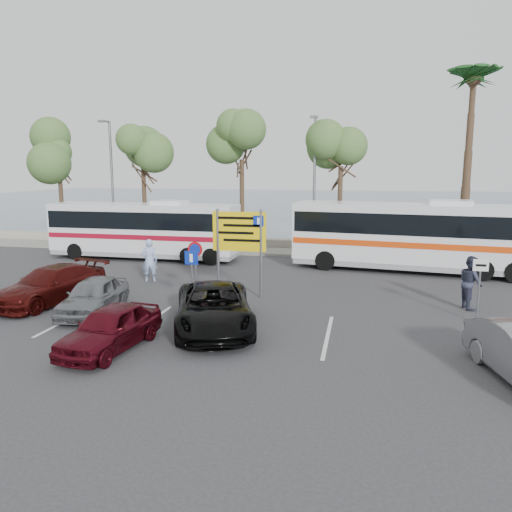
% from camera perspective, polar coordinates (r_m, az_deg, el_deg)
% --- Properties ---
extents(ground, '(120.00, 120.00, 0.00)m').
position_cam_1_polar(ground, '(17.97, -7.48, -6.96)').
color(ground, '#2D2E30').
rests_on(ground, ground).
extents(kerb_strip, '(44.00, 2.40, 0.15)m').
position_cam_1_polar(kerb_strip, '(31.17, 1.09, 0.51)').
color(kerb_strip, gray).
rests_on(kerb_strip, ground).
extents(seawall, '(48.00, 0.80, 0.60)m').
position_cam_1_polar(seawall, '(33.07, 1.75, 1.45)').
color(seawall, '#A19781').
rests_on(seawall, ground).
extents(sea, '(140.00, 140.00, 0.00)m').
position_cam_1_polar(sea, '(76.58, 7.69, 6.01)').
color(sea, '#435B6C').
rests_on(sea, ground).
extents(tree_far_left, '(3.20, 3.20, 7.60)m').
position_cam_1_polar(tree_far_left, '(36.13, -21.68, 11.08)').
color(tree_far_left, '#382619').
rests_on(tree_far_left, kerb_strip).
extents(tree_left, '(3.20, 3.20, 7.20)m').
position_cam_1_polar(tree_left, '(33.21, -12.82, 11.12)').
color(tree_left, '#382619').
rests_on(tree_left, kerb_strip).
extents(tree_mid, '(3.20, 3.20, 8.00)m').
position_cam_1_polar(tree_mid, '(31.09, -1.65, 12.65)').
color(tree_mid, '#382619').
rests_on(tree_mid, kerb_strip).
extents(tree_right, '(3.20, 3.20, 7.40)m').
position_cam_1_polar(tree_right, '(30.23, 9.72, 11.66)').
color(tree_right, '#382619').
rests_on(tree_right, kerb_strip).
extents(palm_tree, '(4.80, 4.80, 11.20)m').
position_cam_1_polar(palm_tree, '(31.06, 23.61, 17.81)').
color(palm_tree, '#382619').
rests_on(palm_tree, kerb_strip).
extents(street_lamp_left, '(0.45, 1.15, 8.01)m').
position_cam_1_polar(street_lamp_left, '(33.66, -16.20, 8.56)').
color(street_lamp_left, slate).
rests_on(street_lamp_left, kerb_strip).
extents(street_lamp_right, '(0.45, 1.15, 8.01)m').
position_cam_1_polar(street_lamp_right, '(29.84, 6.68, 8.75)').
color(street_lamp_right, slate).
rests_on(street_lamp_right, kerb_strip).
extents(direction_sign, '(2.20, 0.12, 3.60)m').
position_cam_1_polar(direction_sign, '(20.17, -1.92, 2.05)').
color(direction_sign, slate).
rests_on(direction_sign, ground).
extents(sign_no_stop, '(0.60, 0.08, 2.35)m').
position_cam_1_polar(sign_no_stop, '(19.98, -6.94, -0.57)').
color(sign_no_stop, slate).
rests_on(sign_no_stop, ground).
extents(sign_parking, '(0.50, 0.07, 2.25)m').
position_cam_1_polar(sign_parking, '(18.40, -7.35, -1.83)').
color(sign_parking, slate).
rests_on(sign_parking, ground).
extents(sign_taxi, '(0.50, 0.07, 2.20)m').
position_cam_1_polar(sign_taxi, '(18.51, 24.18, -2.72)').
color(sign_taxi, slate).
rests_on(sign_taxi, ground).
extents(lane_markings, '(12.02, 4.20, 0.01)m').
position_cam_1_polar(lane_markings, '(17.50, -12.13, -7.56)').
color(lane_markings, silver).
rests_on(lane_markings, ground).
extents(coach_bus_left, '(10.99, 2.48, 3.42)m').
position_cam_1_polar(coach_bus_left, '(29.62, -12.68, 2.72)').
color(coach_bus_left, silver).
rests_on(coach_bus_left, ground).
extents(coach_bus_right, '(12.05, 4.06, 3.68)m').
position_cam_1_polar(coach_bus_right, '(26.48, 17.31, 1.94)').
color(coach_bus_right, silver).
rests_on(coach_bus_right, ground).
extents(car_silver_a, '(1.98, 4.03, 1.32)m').
position_cam_1_polar(car_silver_a, '(19.06, -18.07, -4.33)').
color(car_silver_a, slate).
rests_on(car_silver_a, ground).
extents(car_maroon, '(3.07, 5.23, 1.42)m').
position_cam_1_polar(car_maroon, '(21.13, -22.39, -3.08)').
color(car_maroon, '#440D0B').
rests_on(car_maroon, ground).
extents(car_red, '(2.01, 3.98, 1.30)m').
position_cam_1_polar(car_red, '(15.20, -16.30, -7.90)').
color(car_red, '#4E0B15').
rests_on(car_red, ground).
extents(suv_black, '(3.93, 5.72, 1.45)m').
position_cam_1_polar(suv_black, '(16.42, -4.83, -5.91)').
color(suv_black, black).
rests_on(suv_black, ground).
extents(pedestrian_near, '(0.85, 0.69, 2.00)m').
position_cam_1_polar(pedestrian_near, '(23.63, -12.09, -0.50)').
color(pedestrian_near, '#9BB5E2').
rests_on(pedestrian_near, ground).
extents(pedestrian_far, '(0.95, 1.11, 2.00)m').
position_cam_1_polar(pedestrian_far, '(20.35, 23.33, -2.78)').
color(pedestrian_far, '#2D3144').
rests_on(pedestrian_far, ground).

